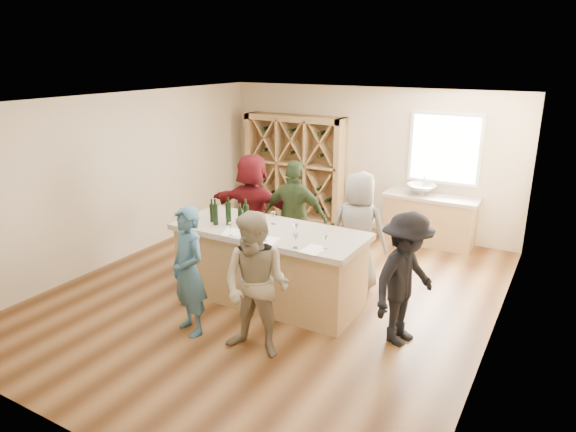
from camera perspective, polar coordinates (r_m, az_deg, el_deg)
The scene contains 35 objects.
floor at distance 7.77m, azimuth -1.39°, elevation -8.75°, with size 6.00×7.00×0.10m, color brown.
ceiling at distance 6.98m, azimuth -1.57°, elevation 13.10°, with size 6.00×7.00×0.10m, color white.
wall_back at distance 10.35m, azimuth 8.85°, elevation 6.29°, with size 6.00×0.10×2.80m, color beige.
wall_front at distance 4.78m, azimuth -24.45°, elevation -8.80°, with size 6.00×0.10×2.80m, color beige.
wall_left at distance 9.16m, azimuth -18.05°, elevation 4.14°, with size 0.10×7.00×2.80m, color beige.
wall_right at distance 6.29m, azimuth 23.01°, elevation -2.37°, with size 0.10×7.00×2.80m, color beige.
window_frame at distance 9.79m, azimuth 17.03°, elevation 7.16°, with size 1.30×0.06×1.30m, color white.
window_pane at distance 9.75m, azimuth 16.98°, elevation 7.13°, with size 1.18×0.01×1.18m, color white.
wine_rack at distance 10.79m, azimuth 0.76°, elevation 5.32°, with size 2.20×0.45×2.20m, color #A78250.
back_counter_base at distance 9.86m, azimuth 15.42°, elevation -0.55°, with size 1.60×0.58×0.86m, color #A78250.
back_counter_top at distance 9.73m, azimuth 15.64°, elevation 2.03°, with size 1.70×0.62×0.06m, color #ADA18E.
sink at distance 9.75m, azimuth 14.56°, elevation 2.89°, with size 0.54×0.54×0.19m, color silver.
faucet at distance 9.91m, azimuth 14.88°, elevation 3.43°, with size 0.02×0.02×0.30m, color silver.
tasting_counter_base at distance 7.33m, azimuth -2.08°, elevation -5.70°, with size 2.60×1.00×1.00m, color #A78250.
tasting_counter_top at distance 7.13m, azimuth -2.12°, elevation -1.72°, with size 2.72×1.12×0.08m, color #ADA18E.
wine_bottle_a at distance 7.44m, azimuth -8.44°, elevation 0.34°, with size 0.07×0.07×0.26m, color black.
wine_bottle_b at distance 7.30m, azimuth -8.07°, elevation 0.15°, with size 0.07×0.07×0.30m, color black.
wine_bottle_c at distance 7.28m, azimuth -6.64°, elevation 0.27°, with size 0.08×0.08×0.32m, color black.
wine_bottle_d at distance 7.10m, azimuth -5.31°, elevation -0.31°, with size 0.07×0.07×0.28m, color black.
wine_bottle_e at distance 7.15m, azimuth -4.68°, elevation -0.00°, with size 0.08×0.08×0.33m, color black.
wine_glass_a at distance 6.87m, azimuth -6.41°, elevation -1.49°, with size 0.06×0.06×0.16m, color white.
wine_glass_b at distance 6.61m, azimuth -2.53°, elevation -2.11°, with size 0.07×0.07×0.18m, color white.
wine_glass_c at distance 6.39m, azimuth 0.83°, elevation -2.79°, with size 0.07×0.07×0.18m, color white.
wine_glass_d at distance 6.76m, azimuth 0.88°, elevation -1.57°, with size 0.07×0.07×0.19m, color white.
wine_glass_e at distance 6.38m, azimuth 4.13°, elevation -2.97°, with size 0.06×0.06×0.16m, color white.
tasting_menu_a at distance 7.03m, azimuth -6.20°, elevation -1.74°, with size 0.24×0.32×0.00m, color white.
tasting_menu_b at distance 6.66m, azimuth -2.23°, elevation -2.75°, with size 0.24×0.32×0.00m, color white.
tasting_menu_c at distance 6.37m, azimuth 2.80°, elevation -3.75°, with size 0.24×0.33×0.00m, color white.
person_near_left at distance 6.49m, azimuth -10.99°, elevation -6.06°, with size 0.60×0.44×1.66m, color #335972.
person_near_right at distance 5.92m, azimuth -3.55°, elevation -7.73°, with size 0.84×0.46×1.73m, color gray.
person_server at distance 6.31m, azimuth 12.90°, elevation -6.86°, with size 1.07×0.50×1.66m, color black.
person_far_mid at distance 8.11m, azimuth 0.79°, elevation -0.20°, with size 1.07×0.55×1.83m, color #263319.
person_far_right at distance 7.65m, azimuth 7.79°, elevation -1.65°, with size 0.87×0.57×1.79m, color slate.
person_far_left at distance 8.62m, azimuth -3.92°, elevation 0.90°, with size 1.71×0.62×1.85m, color #590F14.
wine_glass_f at distance 7.27m, azimuth -1.64°, elevation -0.23°, with size 0.07×0.07×0.18m, color white.
Camera 1 is at (3.63, -5.94, 3.40)m, focal length 32.00 mm.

